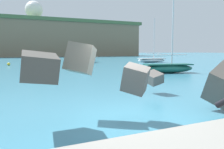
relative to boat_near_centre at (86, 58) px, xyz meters
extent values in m
plane|color=teal|center=(-10.00, -34.23, -0.78)|extent=(400.00, 400.00, 0.00)
cube|color=gray|center=(-11.31, -33.38, 1.14)|extent=(1.23, 1.07, 1.13)
cube|color=#605B56|center=(-9.90, -34.48, 0.53)|extent=(0.91, 1.11, 1.04)
cube|color=#605B56|center=(-6.71, -30.91, 0.03)|extent=(0.88, 0.95, 0.82)
cube|color=#4C4944|center=(-12.66, -34.02, 0.97)|extent=(1.09, 1.29, 0.92)
cube|color=#605B56|center=(-6.12, -34.49, 0.09)|extent=(0.74, 0.83, 0.63)
ellipsoid|color=beige|center=(0.06, 0.04, -0.26)|extent=(5.51, 4.38, 1.04)
cube|color=#9C9991|center=(0.06, 0.04, 0.22)|extent=(5.07, 4.03, 0.10)
cube|color=#B7B2A8|center=(-0.27, -0.16, 0.93)|extent=(1.96, 1.85, 1.35)
cube|color=#334C5B|center=(-0.27, -0.16, 1.67)|extent=(1.77, 1.67, 0.12)
ellipsoid|color=#1E6656|center=(0.96, -22.43, -0.35)|extent=(5.33, 2.83, 0.87)
cube|color=#164C41|center=(0.96, -22.43, 0.05)|extent=(4.90, 2.60, 0.10)
cylinder|color=silver|center=(1.33, -22.53, 3.19)|extent=(0.12, 0.12, 6.19)
cylinder|color=silver|center=(1.33, -22.53, 0.99)|extent=(2.97, 0.88, 0.08)
ellipsoid|color=white|center=(11.44, -4.50, -0.41)|extent=(5.70, 2.40, 0.74)
cube|color=#ACACAC|center=(11.44, -4.50, -0.08)|extent=(5.24, 2.20, 0.10)
cylinder|color=silver|center=(11.86, -4.54, 3.65)|extent=(0.12, 0.12, 7.39)
cylinder|color=silver|center=(11.86, -4.54, 0.86)|extent=(3.32, 0.38, 0.08)
sphere|color=yellow|center=(-13.04, -3.68, -0.56)|extent=(0.44, 0.44, 0.44)
cylinder|color=silver|center=(-1.23, 65.76, 14.09)|extent=(4.57, 4.57, 2.35)
sphere|color=white|center=(-1.23, 65.76, 18.98)|extent=(7.43, 7.43, 7.43)
camera|label=1|loc=(-13.50, -40.52, 1.39)|focal=36.95mm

